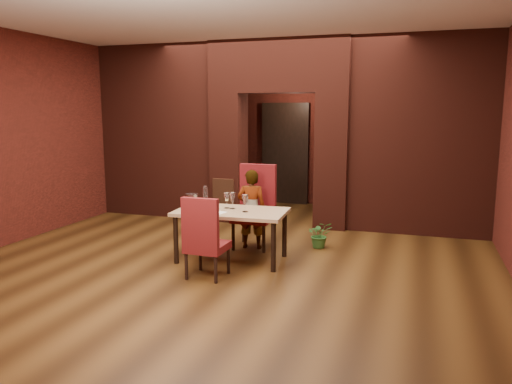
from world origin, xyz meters
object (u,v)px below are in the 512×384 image
chair_far (253,207)px  water_bottle (205,196)px  dining_table (231,235)px  potted_plant (320,235)px  wine_glass_c (245,203)px  chair_near (207,236)px  wine_glass_a (227,200)px  wine_glass_b (232,201)px  person_seated (252,209)px  wine_bucket (192,201)px

chair_far → water_bottle: (-0.51, -0.56, 0.23)m
chair_far → water_bottle: bearing=-133.0°
dining_table → potted_plant: 1.42m
dining_table → wine_glass_c: 0.51m
chair_near → water_bottle: size_ratio=3.41×
wine_glass_a → water_bottle: 0.33m
dining_table → wine_glass_c: size_ratio=6.43×
wine_glass_a → wine_glass_b: bearing=-12.5°
dining_table → water_bottle: water_bottle is taller
chair_near → wine_glass_c: chair_near is taller
wine_glass_a → person_seated: bearing=71.7°
chair_far → wine_glass_c: chair_far is taller
dining_table → chair_far: chair_far is taller
wine_glass_c → chair_far: bearing=100.3°
potted_plant → wine_glass_b: bearing=-140.1°
wine_glass_c → person_seated: bearing=101.9°
chair_far → wine_glass_c: (0.14, -0.74, 0.20)m
wine_glass_a → potted_plant: size_ratio=0.54×
wine_glass_c → chair_near: bearing=-109.6°
water_bottle → dining_table: bearing=-17.7°
wine_glass_a → potted_plant: wine_glass_a is taller
wine_glass_a → wine_glass_b: 0.09m
chair_near → wine_glass_b: 0.88m
person_seated → wine_glass_a: bearing=63.9°
dining_table → chair_far: size_ratio=1.21×
water_bottle → potted_plant: water_bottle is taller
water_bottle → chair_far: bearing=47.6°
dining_table → water_bottle: size_ratio=4.97×
wine_glass_b → water_bottle: 0.42m
wine_glass_c → wine_bucket: 0.76m
wine_glass_a → wine_glass_b: size_ratio=0.95×
potted_plant → chair_near: bearing=-121.8°
chair_far → potted_plant: chair_far is taller
dining_table → wine_glass_b: 0.47m
wine_glass_c → dining_table: bearing=168.8°
chair_far → person_seated: 0.05m
wine_glass_a → wine_bucket: size_ratio=1.04×
wine_glass_a → chair_far: bearing=72.1°
chair_near → water_bottle: chair_near is taller
wine_glass_c → potted_plant: (0.81, 1.01, -0.60)m
dining_table → wine_glass_a: size_ratio=6.89×
dining_table → water_bottle: 0.67m
potted_plant → person_seated: bearing=-161.6°
wine_glass_a → chair_near: bearing=-84.7°
dining_table → person_seated: 0.70m
person_seated → wine_bucket: bearing=41.6°
wine_glass_b → water_bottle: bearing=174.5°
chair_far → wine_glass_c: size_ratio=5.32×
chair_far → wine_bucket: size_ratio=5.90×
wine_glass_c → water_bottle: 0.67m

